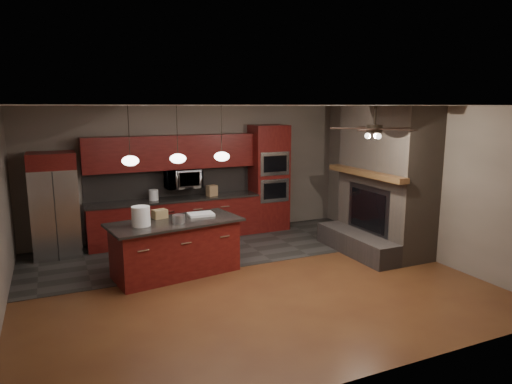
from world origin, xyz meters
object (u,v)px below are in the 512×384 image
white_bucket (141,216)px  cardboard_box (160,214)px  microwave (183,179)px  refrigerator (55,205)px  oven_tower (269,178)px  paint_can (179,219)px  kitchen_island (176,247)px  counter_box (212,191)px  paint_tray (201,214)px  counter_bucket (154,195)px

white_bucket → cardboard_box: (0.38, 0.38, -0.08)m
microwave → refrigerator: refrigerator is taller
oven_tower → paint_can: 3.38m
kitchen_island → microwave: bearing=62.1°
white_bucket → paint_can: (0.59, -0.06, -0.09)m
oven_tower → counter_box: oven_tower is taller
kitchen_island → white_bucket: 0.84m
white_bucket → paint_tray: size_ratio=0.72×
cardboard_box → counter_bucket: 1.67m
refrigerator → white_bucket: (1.23, -1.95, 0.10)m
white_bucket → counter_box: 2.72m
refrigerator → counter_bucket: (1.86, 0.08, 0.03)m
refrigerator → paint_tray: (2.31, -1.67, -0.04)m
microwave → counter_box: (0.60, -0.10, -0.29)m
white_bucket → paint_tray: bearing=14.5°
oven_tower → counter_box: size_ratio=10.43×
white_bucket → refrigerator: bearing=122.3°
kitchen_island → white_bucket: (-0.56, -0.08, 0.61)m
refrigerator → counter_box: (3.09, 0.03, 0.03)m
counter_bucket → counter_box: size_ratio=0.95×
refrigerator → paint_can: refrigerator is taller
cardboard_box → white_bucket: bearing=-148.2°
paint_tray → counter_bucket: bearing=106.9°
oven_tower → cardboard_box: bearing=-150.1°
white_bucket → counter_bucket: bearing=73.0°
oven_tower → counter_box: 1.39m
paint_tray → counter_box: (0.78, 1.71, 0.07)m
white_bucket → paint_tray: white_bucket is taller
microwave → white_bucket: (-1.26, -2.08, -0.22)m
oven_tower → white_bucket: size_ratio=7.58×
refrigerator → cardboard_box: size_ratio=8.41×
counter_bucket → kitchen_island: bearing=-91.7°
kitchen_island → counter_box: 2.36m
white_bucket → counter_bucket: size_ratio=1.45×
kitchen_island → refrigerator: bearing=125.2°
kitchen_island → paint_tray: 0.72m
kitchen_island → cardboard_box: size_ratio=9.77×
refrigerator → white_bucket: refrigerator is taller
oven_tower → cardboard_box: (-2.85, -1.64, -0.20)m
oven_tower → paint_can: bearing=-141.7°
refrigerator → paint_can: (1.82, -2.02, 0.01)m
counter_bucket → refrigerator: bearing=-177.5°
paint_tray → counter_box: 1.88m
counter_bucket → oven_tower: bearing=-0.2°
oven_tower → paint_tray: 2.79m
paint_can → counter_box: counter_box is taller
counter_box → refrigerator: bearing=166.4°
refrigerator → microwave: bearing=3.0°
paint_tray → counter_box: bearing=67.8°
oven_tower → counter_bucket: 2.62m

